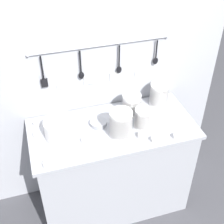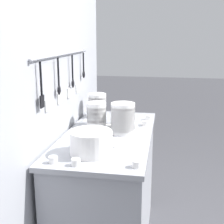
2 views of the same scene
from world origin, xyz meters
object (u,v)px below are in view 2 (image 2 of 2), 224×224
cup_edge_near (76,162)px  cup_edge_far (145,123)px  plate_stack (91,142)px  cup_beside_plates (117,143)px  cup_front_left (109,127)px  bowl_stack_wide_centre (97,105)px  cup_back_right (53,160)px  bowl_stack_nested_right (123,118)px  cup_mid_row (134,126)px  bowl_stack_back_corner (121,115)px  bowl_stack_short_front (96,114)px  cup_by_caddy (149,118)px  cup_centre (137,164)px  steel_mixing_bowl (96,135)px

cup_edge_near → cup_edge_far: bearing=-20.6°
plate_stack → cup_beside_plates: 0.20m
cup_beside_plates → cup_front_left: bearing=18.2°
bowl_stack_wide_centre → cup_back_right: bowl_stack_wide_centre is taller
bowl_stack_nested_right → cup_mid_row: bearing=-26.7°
bowl_stack_nested_right → cup_edge_far: bowl_stack_nested_right is taller
cup_back_right → cup_edge_near: (-0.01, -0.13, 0.00)m
bowl_stack_back_corner → bowl_stack_nested_right: bowl_stack_nested_right is taller
plate_stack → bowl_stack_back_corner: bearing=-8.1°
bowl_stack_wide_centre → cup_front_left: size_ratio=4.02×
bowl_stack_short_front → plate_stack: size_ratio=0.71×
bowl_stack_short_front → bowl_stack_wide_centre: bearing=11.3°
bowl_stack_back_corner → bowl_stack_nested_right: 0.19m
plate_stack → cup_edge_near: 0.19m
cup_by_caddy → cup_centre: bearing=179.8°
cup_mid_row → cup_edge_near: same height
bowl_stack_back_corner → cup_beside_plates: 0.47m
plate_stack → cup_edge_near: (-0.18, 0.04, -0.05)m
cup_edge_far → steel_mixing_bowl: bearing=138.2°
bowl_stack_back_corner → cup_centre: bearing=-165.6°
bowl_stack_short_front → cup_edge_far: bearing=-82.6°
bowl_stack_wide_centre → steel_mixing_bowl: (-0.55, -0.11, -0.08)m
plate_stack → cup_back_right: plate_stack is taller
cup_by_caddy → plate_stack: bearing=160.5°
plate_stack → cup_back_right: size_ratio=5.10×
cup_centre → cup_edge_near: 0.32m
bowl_stack_back_corner → bowl_stack_nested_right: (-0.19, -0.04, 0.02)m
bowl_stack_short_front → bowl_stack_nested_right: bearing=-126.1°
bowl_stack_short_front → bowl_stack_back_corner: size_ratio=1.05×
cup_edge_far → cup_front_left: bearing=120.3°
bowl_stack_short_front → cup_mid_row: bearing=-95.6°
plate_stack → cup_mid_row: bearing=-19.3°
cup_back_right → cup_beside_plates: size_ratio=1.00×
bowl_stack_short_front → cup_edge_near: (-0.76, -0.06, -0.07)m
cup_by_caddy → cup_beside_plates: bearing=166.5°
bowl_stack_back_corner → cup_back_right: bearing=161.8°
cup_centre → cup_edge_near: same height
bowl_stack_back_corner → cup_front_left: bowl_stack_back_corner is taller
steel_mixing_bowl → cup_edge_near: bearing=179.8°
bowl_stack_back_corner → cup_by_caddy: 0.28m
cup_edge_near → cup_centre: bearing=-84.2°
cup_front_left → cup_edge_far: (0.15, -0.25, 0.00)m
bowl_stack_wide_centre → cup_edge_far: (-0.21, -0.42, -0.08)m
bowl_stack_short_front → cup_back_right: bearing=174.7°
bowl_stack_nested_right → cup_back_right: size_ratio=4.43×
cup_front_left → cup_beside_plates: same height
plate_stack → cup_back_right: (-0.17, 0.17, -0.05)m
steel_mixing_bowl → cup_beside_plates: cup_beside_plates is taller
steel_mixing_bowl → cup_centre: size_ratio=2.71×
cup_back_right → cup_front_left: bearing=-15.7°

